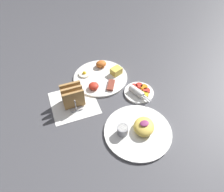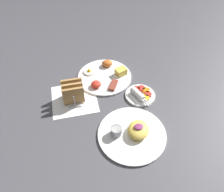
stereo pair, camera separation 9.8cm
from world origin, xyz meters
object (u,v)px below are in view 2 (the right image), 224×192
at_px(plate_breakfast, 105,76).
at_px(plate_foreground, 132,133).
at_px(plate_condiments, 140,94).
at_px(toast_rack, 73,92).

height_order(plate_breakfast, plate_foreground, plate_foreground).
distance_m(plate_breakfast, plate_condiments, 0.23).
height_order(plate_foreground, toast_rack, toast_rack).
relative_size(plate_condiments, toast_rack, 1.47).
xyz_separation_m(plate_breakfast, plate_condiments, (0.14, -0.18, 0.00)).
xyz_separation_m(plate_foreground, toast_rack, (-0.22, 0.26, 0.04)).
relative_size(plate_breakfast, toast_rack, 2.53).
distance_m(plate_foreground, toast_rack, 0.35).
distance_m(plate_condiments, toast_rack, 0.33).
xyz_separation_m(plate_breakfast, plate_foreground, (0.04, -0.39, 0.00)).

